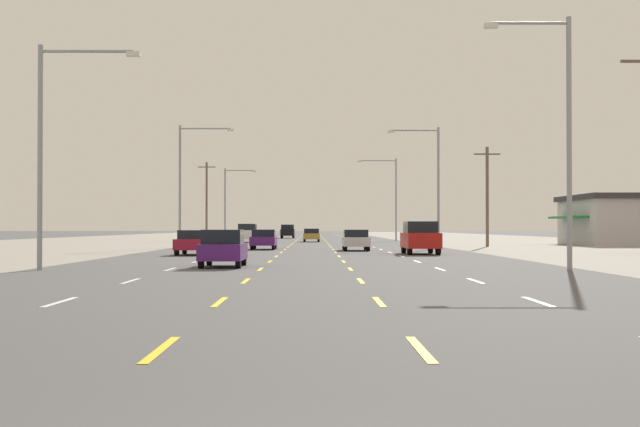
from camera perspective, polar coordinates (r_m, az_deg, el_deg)
The scene contains 21 objects.
ground_plane at distance 70.99m, azimuth -0.69°, elevation -2.20°, with size 572.00×572.00×0.00m, color #4C4C4F.
lot_apron_left at distance 75.28m, azimuth -19.90°, elevation -2.07°, with size 28.00×440.00×0.01m, color gray.
lot_apron_right at distance 75.08m, azimuth 18.57°, elevation -2.08°, with size 28.00×440.00×0.01m, color gray.
lane_markings at distance 109.48m, azimuth -0.60°, elevation -1.73°, with size 10.64×227.60×0.01m.
signal_span_wire at distance 16.98m, azimuth -2.10°, elevation 12.91°, with size 25.92×0.53×9.33m.
hatchback_inner_left_nearest at distance 36.69m, azimuth -6.25°, elevation -2.22°, with size 1.72×3.90×1.54m.
sedan_far_left_near at distance 52.94m, azimuth -8.13°, elevation -1.83°, with size 1.80×4.50×1.46m.
suv_far_right_mid at distance 54.02m, azimuth 6.47°, elevation -1.52°, with size 1.98×4.90×1.98m.
sedan_inner_right_midfar at distance 61.68m, azimuth 2.32°, elevation -1.70°, with size 1.80×4.50×1.46m.
sedan_inner_left_far at distance 64.92m, azimuth -3.64°, elevation -1.66°, with size 1.80×4.50×1.46m.
suv_far_left_farther at distance 95.89m, azimuth -4.69°, elevation -1.24°, with size 1.98×4.90×1.98m.
sedan_center_turn_farthest at distance 97.42m, azimuth -0.55°, elevation -1.39°, with size 1.80×4.50×1.46m.
suv_inner_left_distant_a at distance 128.69m, azimuth -2.10°, elevation -1.14°, with size 1.98×4.90×1.98m.
streetlight_left_row_0 at distance 35.50m, azimuth -16.91°, elevation 4.65°, with size 3.92×0.26×8.64m.
streetlight_right_row_0 at distance 35.42m, azimuth 15.26°, elevation 5.48°, with size 3.36×0.26×9.75m.
streetlight_left_row_1 at distance 70.22m, azimuth -8.64°, elevation 2.37°, with size 4.34×0.26×9.62m.
streetlight_right_row_1 at distance 70.14m, azimuth 7.29°, elevation 2.29°, with size 4.08×0.26×9.49m.
streetlight_left_row_2 at distance 105.44m, azimuth -5.91°, elevation 0.96°, with size 3.80×0.26×8.59m.
streetlight_right_row_2 at distance 105.40m, azimuth 4.64°, elevation 1.35°, with size 4.67×0.26×9.77m.
utility_pole_right_row_1 at distance 74.94m, azimuth 10.71°, elevation 1.21°, with size 2.20×0.26×8.31m.
utility_pole_left_row_2 at distance 111.48m, azimuth -7.31°, elevation 0.90°, with size 2.20×0.26×9.74m.
Camera 1 is at (0.30, -4.97, 1.66)m, focal length 49.74 mm.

